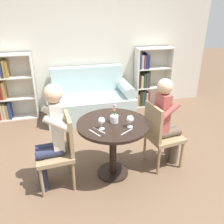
{
  "coord_description": "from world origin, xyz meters",
  "views": [
    {
      "loc": [
        -0.61,
        -2.42,
        2.04
      ],
      "look_at": [
        0.0,
        0.05,
        0.86
      ],
      "focal_mm": 38.0,
      "sensor_mm": 36.0,
      "label": 1
    }
  ],
  "objects": [
    {
      "name": "fork_left_setting",
      "position": [
        0.1,
        -0.24,
        0.74
      ],
      "size": [
        0.17,
        0.11,
        0.0
      ],
      "color": "silver",
      "rests_on": "round_table"
    },
    {
      "name": "bookshelf_left",
      "position": [
        -1.47,
        2.08,
        0.61
      ],
      "size": [
        0.75,
        0.28,
        1.23
      ],
      "color": "silver",
      "rests_on": "ground_plane"
    },
    {
      "name": "knife_left_setting",
      "position": [
        -0.2,
        -0.14,
        0.74
      ],
      "size": [
        0.11,
        0.17,
        0.0
      ],
      "color": "silver",
      "rests_on": "round_table"
    },
    {
      "name": "knife_right_setting",
      "position": [
        -0.25,
        -0.18,
        0.74
      ],
      "size": [
        0.1,
        0.17,
        0.0
      ],
      "color": "silver",
      "rests_on": "round_table"
    },
    {
      "name": "bookshelf_right",
      "position": [
        1.28,
        2.08,
        0.58
      ],
      "size": [
        0.75,
        0.28,
        1.23
      ],
      "color": "silver",
      "rests_on": "ground_plane"
    },
    {
      "name": "ground_plane",
      "position": [
        0.0,
        0.0,
        0.0
      ],
      "size": [
        16.0,
        16.0,
        0.0
      ],
      "primitive_type": "plane",
      "color": "brown"
    },
    {
      "name": "flower_vase",
      "position": [
        0.02,
        0.02,
        0.82
      ],
      "size": [
        0.1,
        0.1,
        0.23
      ],
      "color": "silver",
      "rests_on": "round_table"
    },
    {
      "name": "couch",
      "position": [
        0.0,
        1.81,
        0.31
      ],
      "size": [
        1.61,
        0.8,
        0.92
      ],
      "color": "#A8C1C1",
      "rests_on": "ground_plane"
    },
    {
      "name": "chair_left",
      "position": [
        -0.64,
        -0.02,
        0.49
      ],
      "size": [
        0.45,
        0.45,
        0.9
      ],
      "rotation": [
        0.0,
        0.0,
        -1.49
      ],
      "color": "#937A56",
      "rests_on": "ground_plane"
    },
    {
      "name": "back_wall",
      "position": [
        0.0,
        2.24,
        1.35
      ],
      "size": [
        5.2,
        0.05,
        2.7
      ],
      "color": "beige",
      "rests_on": "ground_plane"
    },
    {
      "name": "wine_glass_left",
      "position": [
        -0.16,
        -0.11,
        0.84
      ],
      "size": [
        0.08,
        0.08,
        0.15
      ],
      "color": "white",
      "rests_on": "round_table"
    },
    {
      "name": "round_table",
      "position": [
        0.0,
        0.0,
        0.58
      ],
      "size": [
        0.87,
        0.87,
        0.74
      ],
      "color": "black",
      "rests_on": "ground_plane"
    },
    {
      "name": "person_right",
      "position": [
        0.73,
        0.06,
        0.64
      ],
      "size": [
        0.45,
        0.38,
        1.22
      ],
      "rotation": [
        0.0,
        0.0,
        1.72
      ],
      "color": "brown",
      "rests_on": "ground_plane"
    },
    {
      "name": "wine_glass_right",
      "position": [
        0.16,
        -0.14,
        0.84
      ],
      "size": [
        0.08,
        0.08,
        0.14
      ],
      "color": "white",
      "rests_on": "round_table"
    },
    {
      "name": "person_left",
      "position": [
        -0.73,
        -0.03,
        0.68
      ],
      "size": [
        0.43,
        0.36,
        1.28
      ],
      "rotation": [
        0.0,
        0.0,
        -1.49
      ],
      "color": "#282D47",
      "rests_on": "ground_plane"
    },
    {
      "name": "chair_right",
      "position": [
        0.64,
        0.03,
        0.49
      ],
      "size": [
        0.48,
        0.48,
        0.9
      ],
      "rotation": [
        0.0,
        0.0,
        1.72
      ],
      "color": "#937A56",
      "rests_on": "ground_plane"
    }
  ]
}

